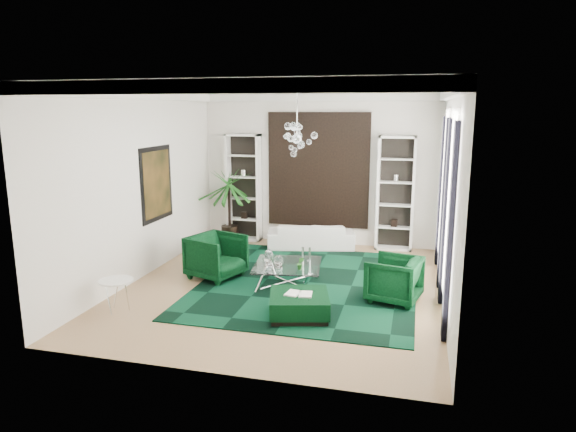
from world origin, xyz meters
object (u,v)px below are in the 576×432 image
(armchair_left, at_px, (216,256))
(coffee_table, at_px, (288,275))
(palm, at_px, (229,195))
(sofa, at_px, (311,236))
(ottoman_side, at_px, (219,252))
(ottoman_front, at_px, (299,305))
(side_table, at_px, (117,296))
(armchair_right, at_px, (394,279))

(armchair_left, height_order, coffee_table, armchair_left)
(palm, bearing_deg, sofa, -3.96)
(armchair_left, bearing_deg, ottoman_side, 39.36)
(armchair_left, height_order, palm, palm)
(armchair_left, xyz_separation_m, ottoman_front, (2.11, -1.55, -0.26))
(armchair_left, relative_size, coffee_table, 0.78)
(palm, bearing_deg, armchair_left, -74.62)
(armchair_left, bearing_deg, side_table, 174.81)
(ottoman_front, bearing_deg, coffee_table, 111.66)
(armchair_left, distance_m, coffee_table, 1.57)
(coffee_table, bearing_deg, palm, 127.78)
(armchair_right, height_order, ottoman_front, armchair_right)
(side_table, xyz_separation_m, palm, (0.18, 5.01, 0.95))
(sofa, xyz_separation_m, coffee_table, (0.13, -2.87, -0.09))
(armchair_right, relative_size, palm, 0.37)
(ottoman_front, relative_size, side_table, 1.69)
(armchair_right, height_order, palm, palm)
(ottoman_side, bearing_deg, ottoman_front, -47.05)
(sofa, xyz_separation_m, side_table, (-2.39, -4.86, -0.04))
(coffee_table, bearing_deg, ottoman_side, 146.49)
(coffee_table, xyz_separation_m, side_table, (-2.52, -1.98, 0.06))
(armchair_right, xyz_separation_m, palm, (-4.41, 3.34, 0.82))
(ottoman_front, xyz_separation_m, side_table, (-3.08, -0.56, 0.08))
(palm, bearing_deg, armchair_right, -37.10)
(ottoman_front, bearing_deg, ottoman_side, 132.95)
(side_table, bearing_deg, ottoman_front, 10.34)
(coffee_table, bearing_deg, side_table, -141.82)
(sofa, bearing_deg, ottoman_front, 86.35)
(coffee_table, xyz_separation_m, ottoman_side, (-1.97, 1.31, -0.02))
(armchair_left, height_order, ottoman_side, armchair_left)
(ottoman_side, bearing_deg, palm, 102.19)
(side_table, bearing_deg, ottoman_side, 80.57)
(armchair_right, bearing_deg, palm, -113.69)
(palm, bearing_deg, ottoman_front, -56.80)
(sofa, height_order, armchair_right, armchair_right)
(sofa, distance_m, armchair_right, 3.87)
(armchair_right, bearing_deg, ottoman_side, -98.41)
(sofa, xyz_separation_m, armchair_left, (-1.42, -2.74, 0.14))
(side_table, bearing_deg, sofa, 63.78)
(ottoman_front, bearing_deg, side_table, -169.66)
(ottoman_side, xyz_separation_m, ottoman_front, (2.54, -2.73, -0.00))
(armchair_left, distance_m, side_table, 2.33)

